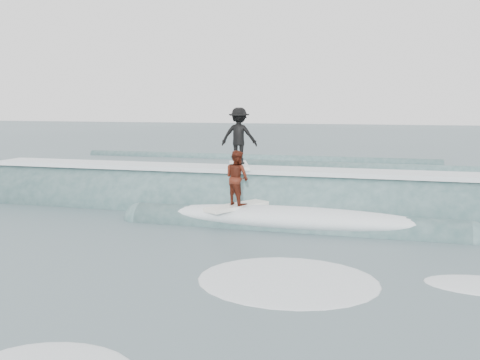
# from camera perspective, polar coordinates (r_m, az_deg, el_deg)

# --- Properties ---
(ground) EXTENTS (160.00, 160.00, 0.00)m
(ground) POSITION_cam_1_polar(r_m,az_deg,el_deg) (10.95, -8.26, -9.84)
(ground) COLOR #395054
(ground) RESTS_ON ground
(breaking_wave) EXTENTS (22.00, 4.08, 2.60)m
(breaking_wave) POSITION_cam_1_polar(r_m,az_deg,el_deg) (16.86, 1.30, -3.24)
(breaking_wave) COLOR #335455
(breaking_wave) RESTS_ON ground
(surfer_black) EXTENTS (1.18, 2.07, 1.88)m
(surfer_black) POSITION_cam_1_polar(r_m,az_deg,el_deg) (16.89, -0.10, 4.49)
(surfer_black) COLOR white
(surfer_black) RESTS_ON ground
(surfer_red) EXTENTS (1.50, 2.00, 1.61)m
(surfer_red) POSITION_cam_1_polar(r_m,az_deg,el_deg) (14.75, -0.33, -0.19)
(surfer_red) COLOR white
(surfer_red) RESTS_ON ground
(whitewater) EXTENTS (8.14, 6.96, 0.10)m
(whitewater) POSITION_cam_1_polar(r_m,az_deg,el_deg) (8.89, 7.54, -14.17)
(whitewater) COLOR white
(whitewater) RESTS_ON ground
(far_swells) EXTENTS (37.89, 8.65, 0.80)m
(far_swells) POSITION_cam_1_polar(r_m,az_deg,el_deg) (27.71, 6.41, 1.13)
(far_swells) COLOR #335455
(far_swells) RESTS_ON ground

